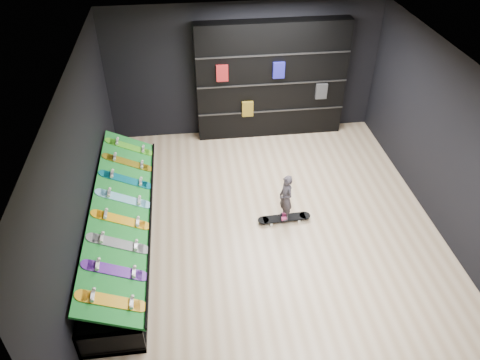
{
  "coord_description": "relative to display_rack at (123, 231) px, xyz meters",
  "views": [
    {
      "loc": [
        -1.29,
        -6.08,
        5.76
      ],
      "look_at": [
        -0.5,
        0.2,
        1.0
      ],
      "focal_mm": 35.0,
      "sensor_mm": 36.0,
      "label": 1
    }
  ],
  "objects": [
    {
      "name": "wall_right",
      "position": [
        5.55,
        0.0,
        1.25
      ],
      "size": [
        0.02,
        7.0,
        3.0
      ],
      "primitive_type": "cube",
      "color": "black",
      "rests_on": "ground"
    },
    {
      "name": "display_board_1",
      "position": [
        0.06,
        -1.36,
        0.49
      ],
      "size": [
        0.93,
        0.22,
        0.5
      ],
      "primitive_type": null,
      "rotation": [
        0.0,
        0.44,
        0.0
      ],
      "color": "purple",
      "rests_on": "turf_ramp"
    },
    {
      "name": "floor",
      "position": [
        2.55,
        0.0,
        -0.25
      ],
      "size": [
        6.0,
        7.0,
        0.01
      ],
      "primitive_type": "cube",
      "color": "tan",
      "rests_on": "ground"
    },
    {
      "name": "floor_skateboard",
      "position": [
        2.86,
        0.17,
        -0.21
      ],
      "size": [
        0.99,
        0.26,
        0.09
      ],
      "primitive_type": null,
      "rotation": [
        0.0,
        0.0,
        0.04
      ],
      "color": "black",
      "rests_on": "ground"
    },
    {
      "name": "display_board_6",
      "position": [
        0.06,
        1.36,
        0.49
      ],
      "size": [
        0.93,
        0.22,
        0.5
      ],
      "primitive_type": null,
      "rotation": [
        0.0,
        0.44,
        0.0
      ],
      "color": "yellow",
      "rests_on": "turf_ramp"
    },
    {
      "name": "display_board_4",
      "position": [
        0.06,
        0.27,
        0.49
      ],
      "size": [
        0.93,
        0.22,
        0.5
      ],
      "primitive_type": null,
      "rotation": [
        0.0,
        0.44,
        0.0
      ],
      "color": "#0CB2E5",
      "rests_on": "turf_ramp"
    },
    {
      "name": "display_board_7",
      "position": [
        0.06,
        1.9,
        0.49
      ],
      "size": [
        0.93,
        0.22,
        0.5
      ],
      "primitive_type": null,
      "rotation": [
        0.0,
        0.44,
        0.0
      ],
      "color": "green",
      "rests_on": "turf_ramp"
    },
    {
      "name": "wall_front",
      "position": [
        2.55,
        -3.5,
        1.25
      ],
      "size": [
        6.0,
        0.02,
        3.0
      ],
      "primitive_type": "cube",
      "color": "black",
      "rests_on": "ground"
    },
    {
      "name": "display_board_0",
      "position": [
        0.06,
        -1.9,
        0.49
      ],
      "size": [
        0.93,
        0.22,
        0.5
      ],
      "primitive_type": null,
      "rotation": [
        0.0,
        0.44,
        0.0
      ],
      "color": "orange",
      "rests_on": "turf_ramp"
    },
    {
      "name": "child",
      "position": [
        2.86,
        0.17,
        0.11
      ],
      "size": [
        0.2,
        0.24,
        0.55
      ],
      "primitive_type": "imported",
      "rotation": [
        0.0,
        0.0,
        -1.28
      ],
      "color": "black",
      "rests_on": "floor_skateboard"
    },
    {
      "name": "display_board_5",
      "position": [
        0.06,
        0.81,
        0.49
      ],
      "size": [
        0.93,
        0.22,
        0.5
      ],
      "primitive_type": null,
      "rotation": [
        0.0,
        0.44,
        0.0
      ],
      "color": "#0C8C99",
      "rests_on": "turf_ramp"
    },
    {
      "name": "back_shelving",
      "position": [
        3.14,
        3.32,
        1.07
      ],
      "size": [
        3.3,
        0.39,
        2.64
      ],
      "primitive_type": "cube",
      "color": "black",
      "rests_on": "ground"
    },
    {
      "name": "display_board_2",
      "position": [
        0.06,
        -0.81,
        0.49
      ],
      "size": [
        0.93,
        0.22,
        0.5
      ],
      "primitive_type": null,
      "rotation": [
        0.0,
        0.44,
        0.0
      ],
      "color": "black",
      "rests_on": "turf_ramp"
    },
    {
      "name": "wall_left",
      "position": [
        -0.45,
        0.0,
        1.25
      ],
      "size": [
        0.02,
        7.0,
        3.0
      ],
      "primitive_type": "cube",
      "color": "black",
      "rests_on": "ground"
    },
    {
      "name": "wall_back",
      "position": [
        2.55,
        3.5,
        1.25
      ],
      "size": [
        6.0,
        0.02,
        3.0
      ],
      "primitive_type": "cube",
      "color": "black",
      "rests_on": "ground"
    },
    {
      "name": "ceiling",
      "position": [
        2.55,
        0.0,
        2.75
      ],
      "size": [
        6.0,
        7.0,
        0.01
      ],
      "primitive_type": "cube",
      "color": "white",
      "rests_on": "ground"
    },
    {
      "name": "turf_ramp",
      "position": [
        0.05,
        0.0,
        0.46
      ],
      "size": [
        0.92,
        4.5,
        0.46
      ],
      "primitive_type": "cube",
      "rotation": [
        0.0,
        0.44,
        0.0
      ],
      "color": "#106A1E",
      "rests_on": "display_rack"
    },
    {
      "name": "display_board_3",
      "position": [
        0.06,
        -0.27,
        0.49
      ],
      "size": [
        0.93,
        0.22,
        0.5
      ],
      "primitive_type": null,
      "rotation": [
        0.0,
        0.44,
        0.0
      ],
      "color": "yellow",
      "rests_on": "turf_ramp"
    },
    {
      "name": "display_rack",
      "position": [
        0.0,
        0.0,
        0.0
      ],
      "size": [
        0.9,
        4.5,
        0.5
      ],
      "primitive_type": null,
      "color": "black",
      "rests_on": "ground"
    }
  ]
}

